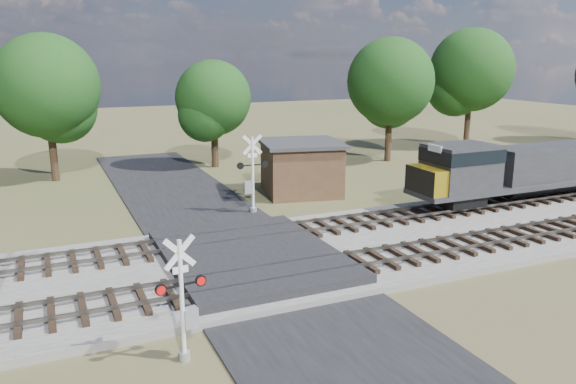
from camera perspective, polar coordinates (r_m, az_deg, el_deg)
name	(u,v)px	position (r m, az deg, el deg)	size (l,w,h in m)	color
ground	(255,269)	(24.01, -3.40, -7.77)	(160.00, 160.00, 0.00)	#49502A
ballast_bed	(438,232)	(29.16, 15.01, -3.99)	(140.00, 10.00, 0.30)	gray
road	(255,268)	(24.00, -3.40, -7.69)	(7.00, 60.00, 0.08)	black
crossing_panel	(251,258)	(24.34, -3.83, -6.69)	(7.00, 9.00, 0.62)	#262628
track_near	(343,264)	(23.41, 5.57, -7.32)	(140.00, 2.60, 0.33)	black
track_far	(293,231)	(27.61, 0.48, -3.93)	(140.00, 2.60, 0.33)	black
crossing_signal_near	(185,310)	(16.91, -10.42, -11.67)	(1.55, 0.38, 3.87)	silver
crossing_signal_far	(251,181)	(31.69, -3.75, 1.11)	(1.82, 0.40, 4.52)	silver
equipment_shed	(301,167)	(36.34, 1.34, 2.53)	(5.92, 5.92, 3.41)	#462E1E
treeline	(289,83)	(45.85, 0.12, 11.04)	(83.08, 11.64, 11.39)	black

